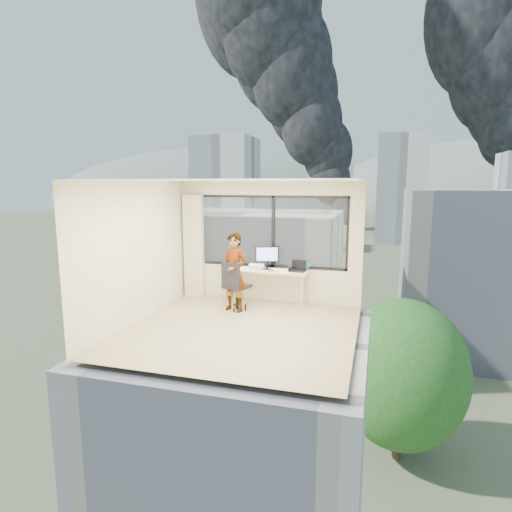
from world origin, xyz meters
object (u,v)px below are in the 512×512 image
(handbag, at_px, (304,265))
(game_console, at_px, (257,266))
(person, at_px, (234,272))
(chair, at_px, (237,285))
(monitor, at_px, (267,257))
(laptop, at_px, (297,266))
(desk, at_px, (265,287))

(handbag, bearing_deg, game_console, 173.28)
(person, bearing_deg, chair, 98.28)
(monitor, relative_size, game_console, 1.55)
(handbag, bearing_deg, chair, -157.68)
(handbag, bearing_deg, monitor, -179.55)
(chair, bearing_deg, game_console, 91.36)
(monitor, xyz_separation_m, game_console, (-0.25, 0.09, -0.21))
(chair, height_order, monitor, monitor)
(handbag, bearing_deg, person, -154.09)
(game_console, bearing_deg, chair, -116.56)
(person, xyz_separation_m, game_console, (0.23, 0.81, -0.01))
(laptop, distance_m, handbag, 0.21)
(person, height_order, laptop, person)
(desk, relative_size, person, 1.13)
(desk, relative_size, game_console, 5.60)
(game_console, xyz_separation_m, laptop, (0.92, -0.17, 0.06))
(monitor, relative_size, handbag, 1.78)
(desk, xyz_separation_m, game_console, (-0.22, 0.17, 0.41))
(laptop, bearing_deg, handbag, 68.45)
(monitor, distance_m, laptop, 0.69)
(chair, height_order, laptop, chair)
(chair, xyz_separation_m, handbag, (1.24, 0.71, 0.35))
(desk, height_order, handbag, handbag)
(monitor, height_order, game_console, monitor)
(desk, height_order, game_console, game_console)
(person, distance_m, monitor, 0.89)
(chair, relative_size, monitor, 2.05)
(laptop, bearing_deg, chair, -146.18)
(person, height_order, game_console, person)
(desk, bearing_deg, handbag, 13.13)
(laptop, bearing_deg, monitor, -177.45)
(desk, height_order, monitor, monitor)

